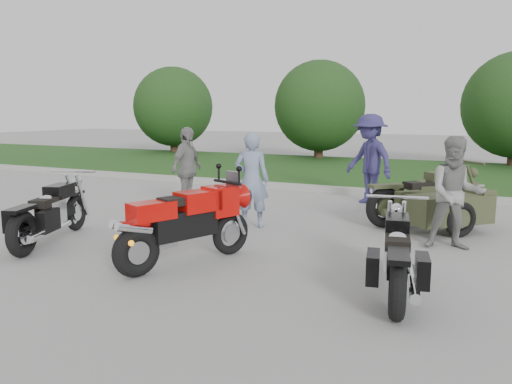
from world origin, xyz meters
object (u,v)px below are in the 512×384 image
at_px(person_stripe, 252,180).
at_px(cruiser_left, 48,216).
at_px(sportbike_red, 184,222).
at_px(cruiser_sidecar, 438,205).
at_px(person_back, 187,169).
at_px(person_denim, 369,159).
at_px(person_grey, 456,193).
at_px(cruiser_right, 397,259).

bearing_deg(person_stripe, cruiser_left, 33.61).
bearing_deg(sportbike_red, cruiser_left, -157.94).
relative_size(sportbike_red, cruiser_sidecar, 0.92).
relative_size(cruiser_sidecar, person_back, 1.27).
xyz_separation_m(sportbike_red, cruiser_sidecar, (2.73, 3.50, -0.15)).
relative_size(person_stripe, person_back, 0.98).
bearing_deg(person_stripe, sportbike_red, 81.81).
bearing_deg(cruiser_left, person_denim, 37.68).
relative_size(cruiser_left, person_stripe, 1.30).
bearing_deg(cruiser_left, cruiser_sidecar, 14.75).
xyz_separation_m(person_grey, person_denim, (-1.95, 3.12, 0.15)).
height_order(cruiser_left, person_denim, person_denim).
height_order(cruiser_sidecar, person_stripe, person_stripe).
height_order(cruiser_right, person_back, person_back).
distance_m(cruiser_right, person_back, 5.65).
xyz_separation_m(sportbike_red, cruiser_right, (2.67, 0.07, -0.16)).
height_order(cruiser_left, person_grey, person_grey).
xyz_separation_m(cruiser_right, person_denim, (-1.55, 5.39, 0.55)).
bearing_deg(person_back, person_stripe, -115.63).
bearing_deg(person_denim, cruiser_sidecar, -18.20).
xyz_separation_m(cruiser_right, cruiser_sidecar, (0.07, 3.43, 0.02)).
bearing_deg(cruiser_left, person_stripe, 27.00).
distance_m(cruiser_right, person_denim, 5.64).
distance_m(cruiser_sidecar, person_stripe, 3.15).
height_order(cruiser_sidecar, person_back, person_back).
bearing_deg(person_back, cruiser_left, 171.12).
distance_m(cruiser_sidecar, person_denim, 2.60).
xyz_separation_m(cruiser_right, person_stripe, (-2.85, 2.30, 0.41)).
bearing_deg(person_stripe, person_back, -36.43).
bearing_deg(person_grey, cruiser_left, -171.42).
distance_m(cruiser_sidecar, person_back, 4.79).
bearing_deg(person_grey, person_denim, 107.73).
distance_m(cruiser_right, cruiser_sidecar, 3.43).
bearing_deg(cruiser_right, person_denim, 95.05).
height_order(cruiser_right, person_denim, person_denim).
distance_m(person_stripe, person_denim, 3.36).
height_order(sportbike_red, cruiser_sidecar, sportbike_red).
height_order(cruiser_right, person_grey, person_grey).
relative_size(sportbike_red, person_back, 1.17).
relative_size(person_grey, person_denim, 0.85).
distance_m(person_denim, person_back, 3.89).
relative_size(cruiser_left, person_back, 1.27).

